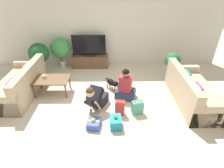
# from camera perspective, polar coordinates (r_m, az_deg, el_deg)

# --- Properties ---
(ground_plane) EXTENTS (16.00, 16.00, 0.00)m
(ground_plane) POSITION_cam_1_polar(r_m,az_deg,el_deg) (4.67, -2.88, -7.01)
(ground_plane) COLOR beige
(wall_back) EXTENTS (8.40, 0.06, 2.60)m
(wall_back) POSITION_cam_1_polar(r_m,az_deg,el_deg) (6.49, -2.40, 17.10)
(wall_back) COLOR beige
(wall_back) RESTS_ON ground_plane
(sofa_left) EXTENTS (0.95, 2.06, 0.84)m
(sofa_left) POSITION_cam_1_polar(r_m,az_deg,el_deg) (5.59, -27.79, -0.30)
(sofa_left) COLOR tan
(sofa_left) RESTS_ON ground_plane
(sofa_right) EXTENTS (0.95, 2.06, 0.84)m
(sofa_right) POSITION_cam_1_polar(r_m,az_deg,el_deg) (5.12, 24.63, -2.34)
(sofa_right) COLOR tan
(sofa_right) RESTS_ON ground_plane
(coffee_table) EXTENTS (0.99, 0.64, 0.46)m
(coffee_table) POSITION_cam_1_polar(r_m,az_deg,el_deg) (5.23, -19.17, 1.13)
(coffee_table) COLOR brown
(coffee_table) RESTS_ON ground_plane
(tv_console) EXTENTS (1.33, 0.38, 0.45)m
(tv_console) POSITION_cam_1_polar(r_m,az_deg,el_deg) (6.63, -7.20, 7.39)
(tv_console) COLOR brown
(tv_console) RESTS_ON ground_plane
(tv) EXTENTS (1.19, 0.20, 0.75)m
(tv) POSITION_cam_1_polar(r_m,az_deg,el_deg) (6.43, -7.53, 12.02)
(tv) COLOR black
(tv) RESTS_ON tv_console
(potted_plant_corner_left) EXTENTS (0.68, 0.68, 1.06)m
(potted_plant_corner_left) POSITION_cam_1_polar(r_m,az_deg,el_deg) (6.49, -22.73, 9.09)
(potted_plant_corner_left) COLOR #336B84
(potted_plant_corner_left) RESTS_ON ground_plane
(potted_plant_back_left) EXTENTS (0.70, 0.70, 1.12)m
(potted_plant_back_left) POSITION_cam_1_polar(r_m,az_deg,el_deg) (6.59, -16.49, 11.10)
(potted_plant_back_left) COLOR beige
(potted_plant_back_left) RESTS_ON ground_plane
(potted_plant_corner_right) EXTENTS (0.51, 0.51, 0.85)m
(potted_plant_corner_right) POSITION_cam_1_polar(r_m,az_deg,el_deg) (6.07, 19.16, 6.98)
(potted_plant_corner_right) COLOR beige
(potted_plant_corner_right) RESTS_ON ground_plane
(person_kneeling) EXTENTS (0.60, 0.81, 0.79)m
(person_kneeling) POSITION_cam_1_polar(r_m,az_deg,el_deg) (4.37, -5.21, -4.32)
(person_kneeling) COLOR #23232D
(person_kneeling) RESTS_ON ground_plane
(person_sitting) EXTENTS (0.62, 0.58, 0.91)m
(person_sitting) POSITION_cam_1_polar(r_m,az_deg,el_deg) (4.78, 4.40, -1.15)
(person_sitting) COLOR #283351
(person_sitting) RESTS_ON ground_plane
(dog) EXTENTS (0.41, 0.48, 0.36)m
(dog) POSITION_cam_1_polar(r_m,az_deg,el_deg) (5.16, 0.08, 0.35)
(dog) COLOR black
(dog) RESTS_ON ground_plane
(gift_box_a) EXTENTS (0.27, 0.35, 0.31)m
(gift_box_a) POSITION_cam_1_polar(r_m,az_deg,el_deg) (4.01, 1.19, -12.32)
(gift_box_a) COLOR teal
(gift_box_a) RESTS_ON ground_plane
(gift_box_b) EXTENTS (0.32, 0.35, 0.24)m
(gift_box_b) POSITION_cam_1_polar(r_m,az_deg,el_deg) (4.05, -6.02, -12.70)
(gift_box_b) COLOR #3D51BC
(gift_box_b) RESTS_ON ground_plane
(gift_bag_a) EXTENTS (0.30, 0.21, 0.38)m
(gift_bag_a) POSITION_cam_1_polar(r_m,az_deg,el_deg) (4.36, 8.31, -7.55)
(gift_bag_a) COLOR #4CA384
(gift_bag_a) RESTS_ON ground_plane
(gift_bag_b) EXTENTS (0.24, 0.17, 0.42)m
(gift_bag_b) POSITION_cam_1_polar(r_m,az_deg,el_deg) (4.27, 2.60, -7.74)
(gift_bag_b) COLOR red
(gift_bag_b) RESTS_ON ground_plane
(mug) EXTENTS (0.12, 0.08, 0.09)m
(mug) POSITION_cam_1_polar(r_m,az_deg,el_deg) (5.30, -21.28, 2.27)
(mug) COLOR silver
(mug) RESTS_ON coffee_table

